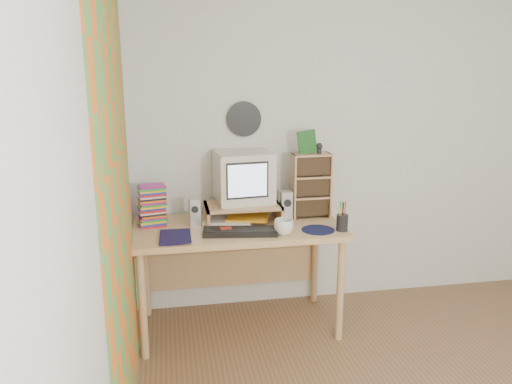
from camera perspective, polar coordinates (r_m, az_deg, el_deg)
name	(u,v)px	position (r m, az deg, el deg)	size (l,w,h in m)	color
back_wall	(365,140)	(3.89, 12.32, 5.78)	(3.50, 3.50, 0.00)	silver
left_wall	(94,220)	(1.90, -17.99, -3.07)	(3.50, 3.50, 0.00)	silver
curtain	(119,210)	(2.38, -15.40, -1.99)	(2.20, 2.20, 0.00)	orange
wall_disc	(244,119)	(3.59, -1.40, 8.34)	(0.25, 0.25, 0.02)	black
desk	(237,241)	(3.48, -2.22, -5.64)	(1.40, 0.70, 0.75)	tan
monitor_riser	(243,208)	(3.45, -1.52, -1.81)	(0.52, 0.30, 0.12)	tan
crt_monitor	(244,178)	(3.45, -1.35, 1.65)	(0.37, 0.37, 0.35)	beige
speaker_left	(195,212)	(3.38, -7.02, -2.27)	(0.07, 0.07, 0.19)	#AFB0B4
speaker_right	(286,206)	(3.47, 3.46, -1.59)	(0.08, 0.08, 0.21)	#AFB0B4
keyboard	(240,232)	(3.20, -1.82, -4.56)	(0.47, 0.16, 0.03)	black
dvd_stack	(152,209)	(3.41, -11.77, -1.86)	(0.17, 0.12, 0.24)	brown
cd_rack	(311,185)	(3.54, 6.26, 0.76)	(0.27, 0.15, 0.46)	tan
mug	(284,227)	(3.19, 3.18, -4.02)	(0.13, 0.13, 0.10)	white
diary	(159,236)	(3.16, -10.98, -4.93)	(0.24, 0.18, 0.05)	#14103B
mousepad	(318,230)	(3.31, 7.09, -4.31)	(0.22, 0.22, 0.00)	#0F1533
pen_cup	(342,220)	(3.30, 9.83, -3.12)	(0.08, 0.08, 0.15)	black
papers	(236,219)	(3.45, -2.33, -3.09)	(0.32, 0.24, 0.04)	silver
red_box	(226,231)	(3.22, -3.46, -4.43)	(0.07, 0.05, 0.04)	red
game_box	(307,142)	(3.48, 5.84, 5.69)	(0.13, 0.03, 0.16)	#164E18
webcam	(319,148)	(3.49, 7.24, 4.98)	(0.05, 0.05, 0.08)	black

